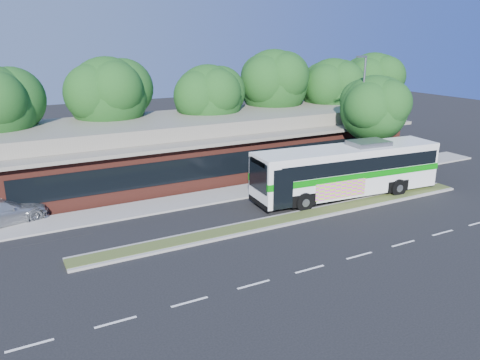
{
  "coord_description": "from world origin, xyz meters",
  "views": [
    {
      "loc": [
        -15.06,
        -20.74,
        10.29
      ],
      "look_at": [
        -2.25,
        3.3,
        2.0
      ],
      "focal_mm": 35.0,
      "sensor_mm": 36.0,
      "label": 1
    }
  ],
  "objects": [
    {
      "name": "tree_bg_f",
      "position": [
        20.43,
        16.14,
        6.06
      ],
      "size": [
        6.69,
        6.0,
        8.92
      ],
      "color": "black",
      "rests_on": "ground"
    },
    {
      "name": "ground",
      "position": [
        0.0,
        0.0,
        0.0
      ],
      "size": [
        120.0,
        120.0,
        0.0
      ],
      "primitive_type": "plane",
      "color": "black",
      "rests_on": "ground"
    },
    {
      "name": "plaza_building",
      "position": [
        0.0,
        12.99,
        2.13
      ],
      "size": [
        33.2,
        11.2,
        4.45
      ],
      "color": "#5A251C",
      "rests_on": "ground"
    },
    {
      "name": "sidewalk_tree",
      "position": [
        11.37,
        6.32,
        5.17
      ],
      "size": [
        5.76,
        5.16,
        7.63
      ],
      "color": "black",
      "rests_on": "ground"
    },
    {
      "name": "lamp_post",
      "position": [
        9.56,
        6.0,
        4.9
      ],
      "size": [
        0.93,
        0.18,
        9.07
      ],
      "color": "slate",
      "rests_on": "ground"
    },
    {
      "name": "median_strip",
      "position": [
        0.0,
        0.6,
        0.07
      ],
      "size": [
        26.0,
        1.1,
        0.15
      ],
      "primitive_type": "cube",
      "color": "#3D4A1F",
      "rests_on": "ground"
    },
    {
      "name": "tree_bg_c",
      "position": [
        1.4,
        15.13,
        5.59
      ],
      "size": [
        6.24,
        5.6,
        8.26
      ],
      "color": "black",
      "rests_on": "ground"
    },
    {
      "name": "sidewalk",
      "position": [
        0.0,
        6.4,
        0.06
      ],
      "size": [
        44.0,
        2.6,
        0.12
      ],
      "primitive_type": "cube",
      "color": "gray",
      "rests_on": "ground"
    },
    {
      "name": "tree_bg_b",
      "position": [
        -6.57,
        16.14,
        6.14
      ],
      "size": [
        6.69,
        6.0,
        9.0
      ],
      "color": "black",
      "rests_on": "ground"
    },
    {
      "name": "tree_bg_e",
      "position": [
        14.42,
        15.14,
        5.74
      ],
      "size": [
        6.47,
        5.8,
        8.5
      ],
      "color": "black",
      "rests_on": "ground"
    },
    {
      "name": "tree_bg_d",
      "position": [
        8.45,
        16.15,
        6.42
      ],
      "size": [
        6.91,
        6.2,
        9.37
      ],
      "color": "black",
      "rests_on": "ground"
    },
    {
      "name": "transit_bus",
      "position": [
        5.41,
        2.39,
        2.06
      ],
      "size": [
        13.36,
        3.92,
        3.7
      ],
      "rotation": [
        0.0,
        0.0,
        -0.08
      ],
      "color": "silver",
      "rests_on": "ground"
    }
  ]
}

